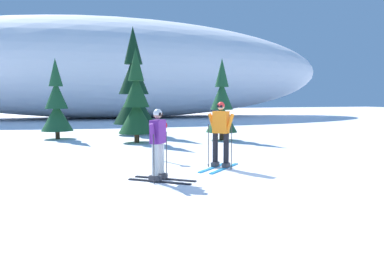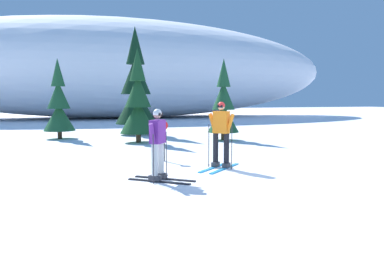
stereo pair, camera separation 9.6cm
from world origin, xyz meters
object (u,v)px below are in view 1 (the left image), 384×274
Objects in this scene: skier_purple_jacket at (158,143)px; pine_tree_center_right at (134,90)px; pine_tree_center_left at (136,103)px; trail_marker_post at (163,138)px; skier_orange_jacket at (221,133)px; pine_tree_far_right at (222,106)px; pine_tree_far_left at (57,105)px.

pine_tree_center_right is at bearing 82.76° from skier_purple_jacket.
skier_purple_jacket is 0.41× the size of pine_tree_center_left.
pine_tree_center_left is 5.29m from trail_marker_post.
pine_tree_center_left is 0.72× the size of pine_tree_center_right.
trail_marker_post is at bearing 73.50° from skier_purple_jacket.
skier_orange_jacket is 2.04m from trail_marker_post.
skier_purple_jacket is 0.45× the size of pine_tree_far_right.
pine_tree_far_right is at bearing 50.46° from trail_marker_post.
pine_tree_far_right is (2.77, 6.46, 0.59)m from skier_orange_jacket.
trail_marker_post is at bearing -129.54° from pine_tree_far_right.
pine_tree_far_left is 4.26m from pine_tree_center_left.
skier_orange_jacket is 1.48× the size of trail_marker_post.
pine_tree_far_left is at bearing 141.10° from pine_tree_center_left.
pine_tree_far_right reaches higher than trail_marker_post.
trail_marker_post is (-0.14, -5.19, -1.00)m from pine_tree_center_left.
pine_tree_center_right reaches higher than pine_tree_far_left.
skier_purple_jacket is 1.36× the size of trail_marker_post.
skier_orange_jacket is 0.32× the size of pine_tree_center_right.
pine_tree_far_left is at bearing 115.01° from skier_orange_jacket.
pine_tree_center_right is 4.56× the size of trail_marker_post.
trail_marker_post is (3.18, -7.87, -0.88)m from pine_tree_far_left.
skier_purple_jacket is at bearing -96.71° from pine_tree_center_left.
pine_tree_far_right is (4.80, 7.51, 0.68)m from skier_purple_jacket.
pine_tree_far_right reaches higher than skier_purple_jacket.
skier_purple_jacket is 11.78m from pine_tree_center_right.
pine_tree_center_right is (0.55, 3.75, 0.67)m from pine_tree_center_left.
skier_orange_jacket is 6.92m from pine_tree_center_left.
pine_tree_far_right is 3.00× the size of trail_marker_post.
pine_tree_center_left is at bearing 83.29° from skier_purple_jacket.
pine_tree_far_right is at bearing -4.86° from pine_tree_center_left.
pine_tree_far_left is (-2.39, 10.51, 0.71)m from skier_purple_jacket.
pine_tree_center_left is 3.28× the size of trail_marker_post.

